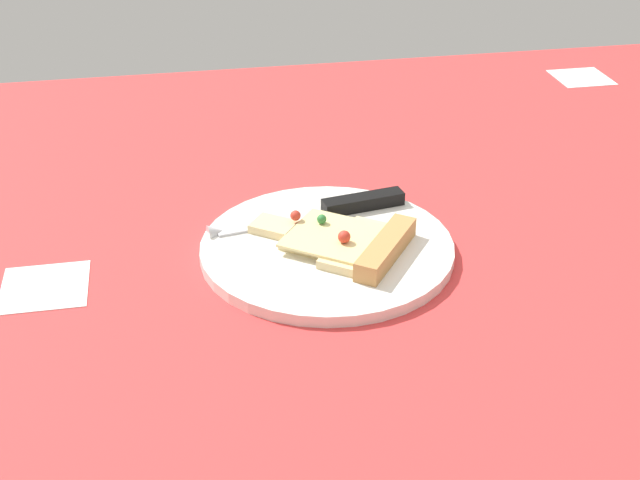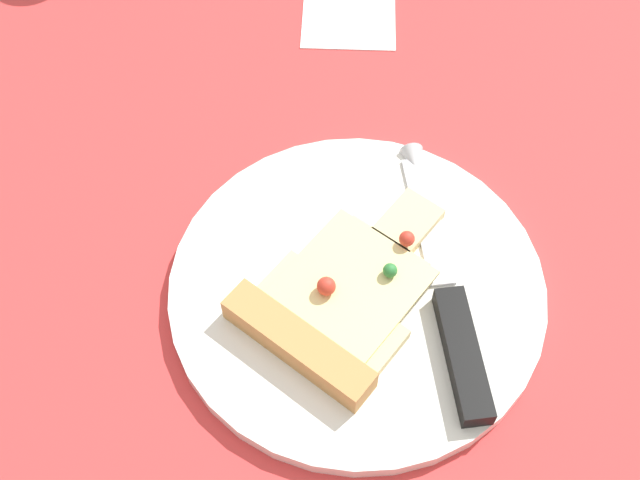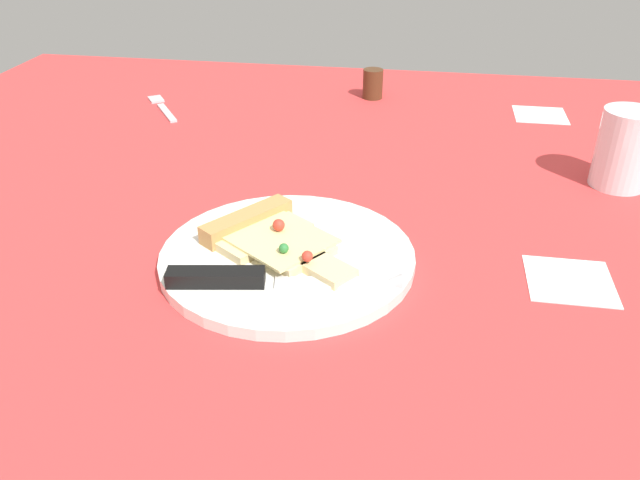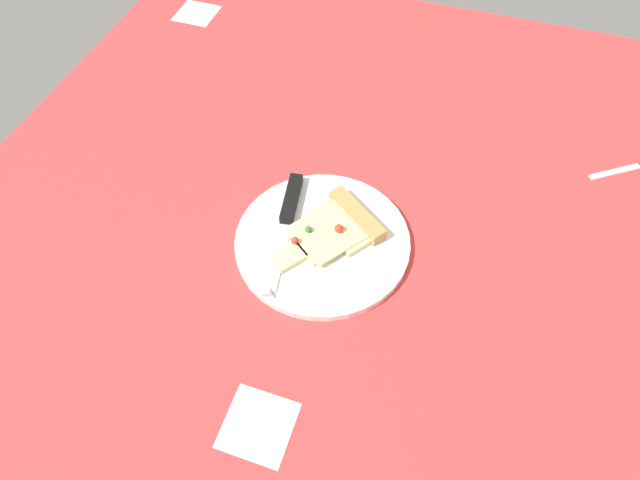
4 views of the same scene
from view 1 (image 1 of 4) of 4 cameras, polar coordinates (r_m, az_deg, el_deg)
ground_plane at (r=90.69cm, az=3.56°, el=-4.05°), size 145.00×145.00×3.00cm
plate at (r=95.34cm, az=0.47°, el=-0.57°), size 28.31×28.31×1.33cm
pizza_slice at (r=93.70cm, az=1.91°, el=-0.15°), size 16.53×18.67×2.69cm
knife at (r=100.65cm, az=0.49°, el=2.04°), size 6.02×24.02×2.45cm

